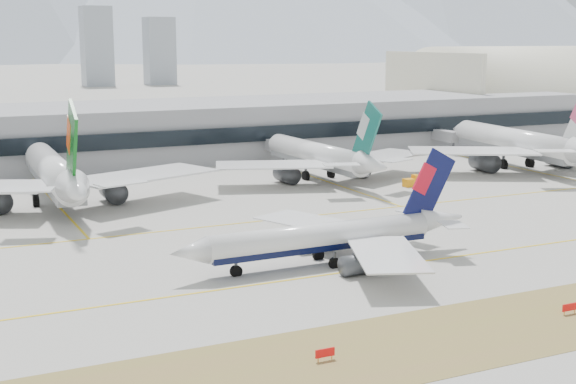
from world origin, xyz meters
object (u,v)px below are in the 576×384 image
terminal (142,132)px  widebody_cathay (321,157)px  taxiing_airliner (331,237)px  widebody_china_air (520,144)px  hangar (527,126)px  widebody_eva (56,175)px

terminal → widebody_cathay: bearing=-59.8°
taxiing_airliner → terminal: 114.78m
terminal → widebody_china_air: bearing=-35.0°
widebody_cathay → hangar: hangar is taller
widebody_cathay → widebody_china_air: size_ratio=0.86×
taxiing_airliner → terminal: (2.77, 114.69, 3.57)m
terminal → hangar: hangar is taller
widebody_china_air → terminal: (-82.66, 57.79, 1.22)m
widebody_cathay → terminal: widebody_cathay is taller
hangar → widebody_eva: bearing=-158.1°
widebody_china_air → terminal: size_ratio=0.24×
taxiing_airliner → widebody_eva: (-29.48, 59.88, 2.20)m
widebody_eva → widebody_cathay: 61.64m
widebody_china_air → widebody_eva: bearing=94.7°
taxiing_airliner → widebody_eva: widebody_eva is taller
widebody_eva → widebody_china_air: 114.95m
taxiing_airliner → hangar: 207.25m
widebody_cathay → hangar: size_ratio=0.62×
terminal → hangar: size_ratio=3.08×
hangar → widebody_cathay: bearing=-150.7°
taxiing_airliner → widebody_eva: size_ratio=0.75×
taxiing_airliner → hangar: (157.33, 134.86, -3.80)m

